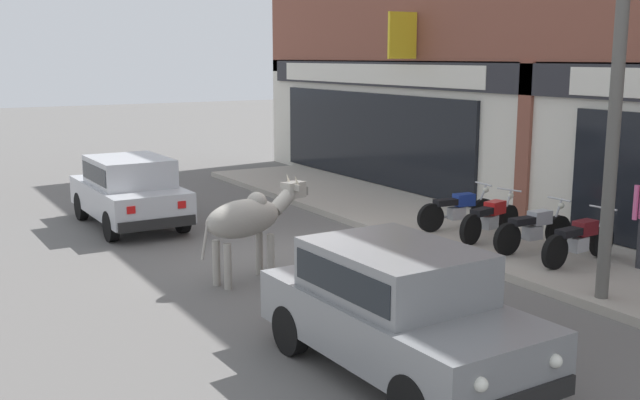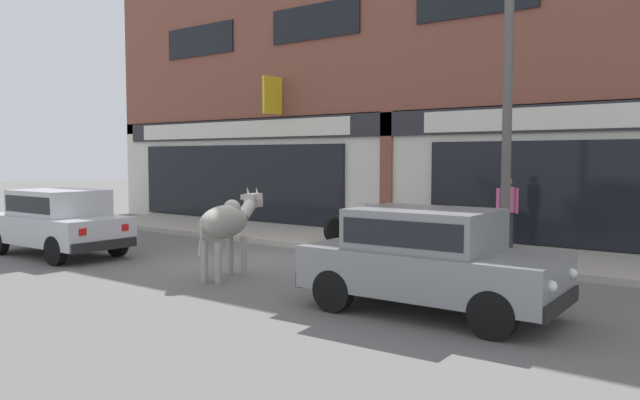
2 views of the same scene
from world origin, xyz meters
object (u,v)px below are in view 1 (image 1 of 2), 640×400
at_px(motorcycle_1, 490,219).
at_px(motorcycle_3, 579,240).
at_px(car_0, 397,304).
at_px(motorcycle_0, 458,210).
at_px(car_1, 129,188).
at_px(cow, 248,218).
at_px(utility_pole, 616,91).
at_px(motorcycle_2, 534,229).

xyz_separation_m(motorcycle_1, motorcycle_3, (2.00, 0.10, 0.00)).
relative_size(car_0, motorcycle_0, 2.02).
height_order(car_1, motorcycle_1, car_1).
height_order(cow, utility_pole, utility_pole).
bearing_deg(motorcycle_1, car_0, -52.34).
bearing_deg(motorcycle_2, car_0, -60.87).
xyz_separation_m(car_1, motorcycle_1, (5.03, 5.36, -0.29)).
relative_size(motorcycle_0, motorcycle_1, 1.02).
bearing_deg(motorcycle_0, utility_pole, -13.89).
relative_size(motorcycle_3, utility_pole, 0.31).
bearing_deg(motorcycle_3, car_0, -70.23).
height_order(cow, motorcycle_3, cow).
bearing_deg(car_1, cow, 6.12).
xyz_separation_m(car_0, motorcycle_1, (-3.81, 4.93, -0.29)).
height_order(motorcycle_1, utility_pole, utility_pole).
xyz_separation_m(cow, motorcycle_1, (0.27, 4.85, -0.48)).
height_order(cow, motorcycle_0, cow).
bearing_deg(utility_pole, motorcycle_2, 154.87).
bearing_deg(motorcycle_1, utility_pole, -17.27).
relative_size(cow, motorcycle_2, 1.16).
bearing_deg(cow, car_1, -173.88).
bearing_deg(motorcycle_0, motorcycle_1, -0.88).
height_order(motorcycle_0, motorcycle_3, same).
xyz_separation_m(car_0, car_1, (-8.84, -0.42, 0.00)).
height_order(car_1, motorcycle_0, car_1).
distance_m(car_0, motorcycle_3, 5.36).
xyz_separation_m(motorcycle_0, utility_pole, (4.37, -1.08, 2.53)).
bearing_deg(motorcycle_3, motorcycle_0, -178.36).
height_order(cow, car_0, cow).
xyz_separation_m(motorcycle_2, motorcycle_3, (0.98, 0.04, 0.00)).
bearing_deg(motorcycle_0, car_1, -127.30).
relative_size(car_1, motorcycle_0, 2.01).
relative_size(cow, car_0, 0.58).
distance_m(motorcycle_1, utility_pole, 4.39).
xyz_separation_m(motorcycle_2, utility_pole, (2.40, -1.13, 2.53)).
bearing_deg(car_1, car_0, 2.74).
distance_m(cow, motorcycle_1, 4.88).
distance_m(car_1, motorcycle_0, 6.76).
relative_size(car_1, motorcycle_2, 2.01).
height_order(car_0, motorcycle_0, car_0).
xyz_separation_m(car_0, motorcycle_3, (-1.81, 5.03, -0.29)).
bearing_deg(motorcycle_2, motorcycle_1, -176.56).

